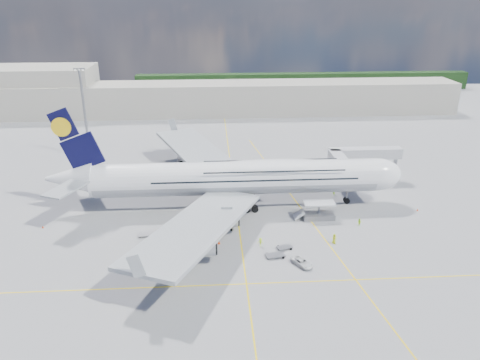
{
  "coord_description": "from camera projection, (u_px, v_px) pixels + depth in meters",
  "views": [
    {
      "loc": [
        -5.22,
        -84.39,
        44.54
      ],
      "look_at": [
        0.75,
        8.0,
        7.05
      ],
      "focal_mm": 35.0,
      "sensor_mm": 36.0,
      "label": 1
    }
  ],
  "objects": [
    {
      "name": "crew_tug",
      "position": [
        260.0,
        242.0,
        87.54
      ],
      "size": [
        1.2,
        0.79,
        1.74
      ],
      "primitive_type": "imported",
      "rotation": [
        0.0,
        0.0,
        -0.13
      ],
      "color": "#B9E818",
      "rests_on": "ground"
    },
    {
      "name": "crew_wing",
      "position": [
        140.0,
        256.0,
        82.8
      ],
      "size": [
        0.69,
        1.21,
        1.95
      ],
      "primitive_type": "imported",
      "rotation": [
        0.0,
        0.0,
        1.38
      ],
      "color": "#DAE918",
      "rests_on": "ground"
    },
    {
      "name": "airliner",
      "position": [
        237.0,
        177.0,
        101.78
      ],
      "size": [
        77.26,
        79.15,
        23.71
      ],
      "color": "white",
      "rests_on": "ground"
    },
    {
      "name": "light_mast",
      "position": [
        85.0,
        113.0,
        129.37
      ],
      "size": [
        3.0,
        0.7,
        25.5
      ],
      "color": "gray",
      "rests_on": "ground"
    },
    {
      "name": "ground",
      "position": [
        239.0,
        227.0,
        95.09
      ],
      "size": [
        300.0,
        300.0,
        0.0
      ],
      "primitive_type": "plane",
      "color": "gray",
      "rests_on": "ground"
    },
    {
      "name": "cone_wing_left_inner",
      "position": [
        202.0,
        183.0,
        116.33
      ],
      "size": [
        0.48,
        0.48,
        0.61
      ],
      "color": "#F5410C",
      "rests_on": "ground"
    },
    {
      "name": "cone_wing_right_inner",
      "position": [
        219.0,
        242.0,
        88.61
      ],
      "size": [
        0.49,
        0.49,
        0.62
      ],
      "color": "#F5410C",
      "rests_on": "ground"
    },
    {
      "name": "catering_truck_outer",
      "position": [
        190.0,
        157.0,
        129.15
      ],
      "size": [
        7.33,
        3.88,
        4.15
      ],
      "rotation": [
        0.0,
        0.0,
        -0.22
      ],
      "color": "gray",
      "rests_on": "ground"
    },
    {
      "name": "dolly_back",
      "position": [
        147.0,
        234.0,
        91.45
      ],
      "size": [
        3.47,
        2.21,
        0.47
      ],
      "rotation": [
        0.0,
        0.0,
        0.16
      ],
      "color": "gray",
      "rests_on": "ground"
    },
    {
      "name": "dolly_nose_near",
      "position": [
        285.0,
        247.0,
        86.94
      ],
      "size": [
        3.14,
        2.34,
        0.41
      ],
      "rotation": [
        0.0,
        0.0,
        0.34
      ],
      "color": "gray",
      "rests_on": "ground"
    },
    {
      "name": "crew_nose",
      "position": [
        334.0,
        192.0,
        109.47
      ],
      "size": [
        0.63,
        0.47,
        1.59
      ],
      "primitive_type": "imported",
      "rotation": [
        0.0,
        0.0,
        0.15
      ],
      "color": "#ABFF1A",
      "rests_on": "ground"
    },
    {
      "name": "dolly_row_a",
      "position": [
        180.0,
        246.0,
        86.06
      ],
      "size": [
        3.42,
        2.58,
        1.93
      ],
      "rotation": [
        0.0,
        0.0,
        0.35
      ],
      "color": "gray",
      "rests_on": "ground"
    },
    {
      "name": "tree_line",
      "position": [
        303.0,
        82.0,
        225.47
      ],
      "size": [
        160.0,
        6.0,
        8.0
      ],
      "primitive_type": "cube",
      "color": "#193814",
      "rests_on": "ground"
    },
    {
      "name": "taxi_line_diag",
      "position": [
        298.0,
        204.0,
        105.17
      ],
      "size": [
        14.16,
        99.06,
        0.01
      ],
      "primitive_type": "cube",
      "rotation": [
        0.0,
        0.0,
        0.14
      ],
      "color": "yellow",
      "rests_on": "ground"
    },
    {
      "name": "cone_wing_right_outer",
      "position": [
        197.0,
        257.0,
        83.86
      ],
      "size": [
        0.5,
        0.5,
        0.64
      ],
      "color": "#F5410C",
      "rests_on": "ground"
    },
    {
      "name": "terminal",
      "position": [
        224.0,
        98.0,
        180.71
      ],
      "size": [
        180.0,
        16.0,
        12.0
      ],
      "primitive_type": "cube",
      "color": "#B2AD9E",
      "rests_on": "ground"
    },
    {
      "name": "taxi_line_main",
      "position": [
        239.0,
        227.0,
        95.09
      ],
      "size": [
        0.25,
        220.0,
        0.01
      ],
      "primitive_type": "cube",
      "color": "yellow",
      "rests_on": "ground"
    },
    {
      "name": "hangar",
      "position": [
        42.0,
        90.0,
        180.02
      ],
      "size": [
        40.0,
        22.0,
        18.0
      ],
      "primitive_type": "cube",
      "color": "#B2AD9E",
      "rests_on": "ground"
    },
    {
      "name": "crew_loader",
      "position": [
        359.0,
        222.0,
        95.13
      ],
      "size": [
        0.97,
        1.02,
        1.65
      ],
      "primitive_type": "imported",
      "rotation": [
        0.0,
        0.0,
        -0.97
      ],
      "color": "#A9ED19",
      "rests_on": "ground"
    },
    {
      "name": "taxi_line_cross",
      "position": [
        246.0,
        284.0,
        76.59
      ],
      "size": [
        120.0,
        0.25,
        0.01
      ],
      "primitive_type": "cube",
      "color": "yellow",
      "rests_on": "ground"
    },
    {
      "name": "crew_van",
      "position": [
        334.0,
        239.0,
        88.49
      ],
      "size": [
        1.06,
        1.16,
        1.99
      ],
      "primitive_type": "imported",
      "rotation": [
        0.0,
        0.0,
        2.15
      ],
      "color": "#D5E718",
      "rests_on": "ground"
    },
    {
      "name": "dolly_row_b",
      "position": [
        165.0,
        247.0,
        87.03
      ],
      "size": [
        3.01,
        2.3,
        0.39
      ],
      "rotation": [
        0.0,
        0.0,
        -0.37
      ],
      "color": "gray",
      "rests_on": "ground"
    },
    {
      "name": "service_van",
      "position": [
        302.0,
        262.0,
        81.51
      ],
      "size": [
        3.92,
        4.66,
        1.18
      ],
      "primitive_type": "imported",
      "rotation": [
        0.0,
        0.0,
        0.56
      ],
      "color": "silver",
      "rests_on": "ground"
    },
    {
      "name": "jet_bridge",
      "position": [
        356.0,
        158.0,
        113.66
      ],
      "size": [
        18.8,
        12.1,
        8.5
      ],
      "color": "#B7B7BC",
      "rests_on": "ground"
    },
    {
      "name": "dolly_nose_far",
      "position": [
        275.0,
        255.0,
        84.21
      ],
      "size": [
        3.64,
        2.36,
        0.5
      ],
      "rotation": [
        0.0,
        0.0,
        0.17
      ],
      "color": "gray",
      "rests_on": "ground"
    },
    {
      "name": "cone_nose",
      "position": [
        417.0,
        210.0,
        101.96
      ],
      "size": [
        0.42,
        0.42,
        0.53
      ],
      "color": "#F5410C",
      "rests_on": "ground"
    },
    {
      "name": "baggage_tug",
      "position": [
        223.0,
        220.0,
        96.13
      ],
      "size": [
        3.11,
        2.27,
        1.77
      ],
      "rotation": [
        0.0,
        0.0,
        -0.38
      ],
      "color": "white",
      "rests_on": "ground"
    },
    {
      "name": "cone_tail",
      "position": [
        43.0,
        227.0,
        94.54
      ],
      "size": [
        0.4,
        0.4,
        0.51
      ],
      "color": "#F5410C",
      "rests_on": "ground"
    },
    {
      "name": "dolly_row_c",
      "position": [
        225.0,
        228.0,
        93.92
      ],
      "size": [
        3.56,
        2.59,
        0.47
      ],
      "rotation": [
        0.0,
        0.0,
        0.31
      ],
      "color": "gray",
      "rests_on": "ground"
    },
    {
      "name": "catering_truck_inner",
      "position": [
        204.0,
        170.0,
        119.67
      ],
      "size": [
        7.7,
        3.55,
        4.46
      ],
      "rotation": [
        0.0,
        0.0,
        0.12
      ],
      "color": "gray",
      "rests_on": "ground"
    },
    {
      "name": "cone_wing_left_outer",
      "position": [
        172.0,
        168.0,
        125.72
      ],
      "size": [
        0.45,
        0.45,
        0.57
      ],
      "color": "#F5410C",
      "rests_on": "ground"
    },
    {
      "name": "cargo_loader",
      "position": [
        318.0,
        213.0,
        98.3
      ],
      "size": [
        8.53,
        3.2,
        3.67
      ],
      "color": "silver",
      "rests_on": "ground"
    }
  ]
}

